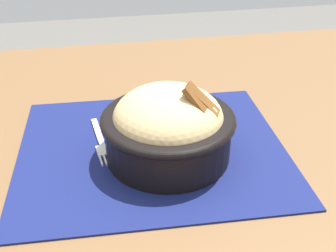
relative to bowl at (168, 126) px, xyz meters
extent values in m
cube|color=brown|center=(0.01, -0.05, -0.07)|extent=(1.10, 0.88, 0.03)
cylinder|color=brown|center=(-0.49, -0.43, -0.42)|extent=(0.04, 0.04, 0.67)
cube|color=#11194C|center=(0.02, -0.02, -0.05)|extent=(0.41, 0.35, 0.00)
cylinder|color=black|center=(0.00, 0.00, -0.02)|extent=(0.18, 0.18, 0.07)
torus|color=black|center=(0.00, 0.00, 0.01)|extent=(0.19, 0.19, 0.01)
ellipsoid|color=tan|center=(0.00, 0.00, 0.01)|extent=(0.16, 0.16, 0.09)
sphere|color=#327F1E|center=(0.03, -0.01, 0.04)|extent=(0.03, 0.03, 0.03)
cylinder|color=orange|center=(-0.01, 0.01, 0.03)|extent=(0.03, 0.03, 0.01)
cube|color=brown|center=(-0.04, 0.03, 0.05)|extent=(0.05, 0.04, 0.05)
cube|color=brown|center=(-0.04, 0.02, 0.05)|extent=(0.05, 0.04, 0.04)
cube|color=silver|center=(0.10, -0.09, -0.05)|extent=(0.02, 0.07, 0.00)
cube|color=silver|center=(0.09, -0.05, -0.05)|extent=(0.01, 0.01, 0.00)
cube|color=silver|center=(0.09, -0.03, -0.05)|extent=(0.02, 0.03, 0.00)
cube|color=silver|center=(0.10, 0.00, -0.05)|extent=(0.01, 0.02, 0.00)
cube|color=silver|center=(0.09, 0.00, -0.05)|extent=(0.01, 0.02, 0.00)
cube|color=silver|center=(0.09, 0.00, -0.05)|extent=(0.01, 0.02, 0.00)
cube|color=silver|center=(0.08, 0.00, -0.05)|extent=(0.01, 0.02, 0.00)
camera|label=1|loc=(0.10, 0.50, 0.31)|focal=45.04mm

